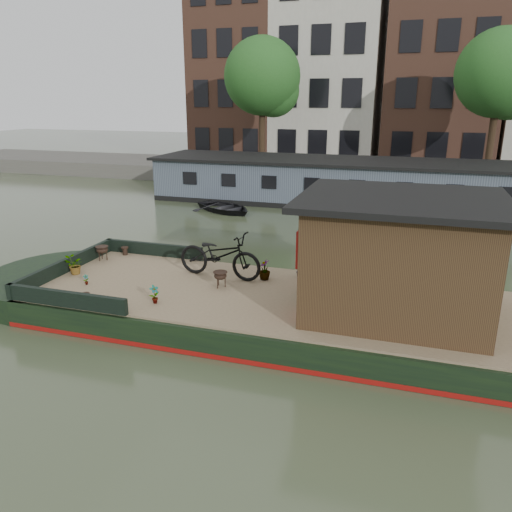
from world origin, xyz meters
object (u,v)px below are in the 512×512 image
(potted_plant_a, at_px, (154,294))
(bicycle, at_px, (220,255))
(cabin, at_px, (398,254))
(brazier_front, at_px, (220,279))
(brazier_rear, at_px, (102,253))
(dinghy, at_px, (225,205))

(potted_plant_a, bearing_deg, bicycle, 69.78)
(cabin, xyz_separation_m, potted_plant_a, (-4.95, -1.18, -1.02))
(bicycle, height_order, brazier_front, bicycle)
(brazier_front, distance_m, brazier_rear, 3.95)
(cabin, xyz_separation_m, dinghy, (-7.87, 10.60, -1.56))
(cabin, distance_m, brazier_front, 4.09)
(cabin, relative_size, potted_plant_a, 9.61)
(bicycle, xyz_separation_m, brazier_rear, (-3.57, 0.29, -0.38))
(brazier_rear, bearing_deg, brazier_front, -13.70)
(dinghy, bearing_deg, brazier_rear, -149.65)
(bicycle, bearing_deg, brazier_rear, 90.69)
(potted_plant_a, xyz_separation_m, brazier_front, (1.00, 1.34, -0.02))
(potted_plant_a, relative_size, brazier_front, 1.09)
(potted_plant_a, relative_size, brazier_rear, 1.05)
(dinghy, bearing_deg, brazier_front, -129.56)
(cabin, distance_m, bicycle, 4.34)
(dinghy, bearing_deg, bicycle, -129.67)
(brazier_front, xyz_separation_m, dinghy, (-3.92, 10.44, -0.52))
(bicycle, bearing_deg, potted_plant_a, 165.05)
(cabin, height_order, potted_plant_a, cabin)
(bicycle, bearing_deg, brazier_front, -152.54)
(cabin, xyz_separation_m, bicycle, (-4.21, 0.81, -0.65))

